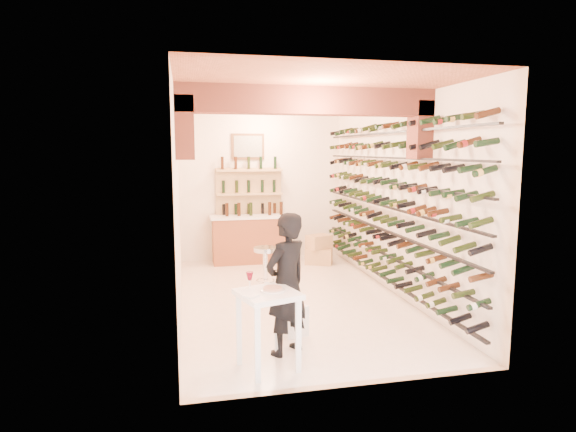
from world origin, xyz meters
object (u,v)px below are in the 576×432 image
at_px(crate_lower, 319,256).
at_px(chrome_barstool, 265,267).
at_px(back_counter, 251,238).
at_px(person, 286,284).
at_px(wine_rack, 383,201).
at_px(white_stool, 292,319).
at_px(tasting_table, 268,306).

bearing_deg(crate_lower, chrome_barstool, -127.85).
bearing_deg(back_counter, person, -92.76).
relative_size(wine_rack, back_counter, 3.35).
relative_size(back_counter, chrome_barstool, 2.16).
relative_size(wine_rack, white_stool, 14.42).
bearing_deg(white_stool, person, -109.63).
bearing_deg(chrome_barstool, tasting_table, -98.99).
bearing_deg(wine_rack, white_stool, -141.01).
bearing_deg(tasting_table, crate_lower, 50.78).
bearing_deg(chrome_barstool, white_stool, -88.65).
xyz_separation_m(white_stool, chrome_barstool, (-0.04, 1.84, 0.26)).
height_order(white_stool, crate_lower, white_stool).
bearing_deg(chrome_barstool, person, -93.63).
bearing_deg(crate_lower, white_stool, -110.78).
xyz_separation_m(wine_rack, chrome_barstool, (-1.91, 0.33, -1.09)).
bearing_deg(tasting_table, white_stool, 45.03).
height_order(wine_rack, person, wine_rack).
distance_m(back_counter, tasting_table, 5.08).
height_order(wine_rack, crate_lower, wine_rack).
xyz_separation_m(wine_rack, tasting_table, (-2.34, -2.40, -0.84)).
bearing_deg(chrome_barstool, wine_rack, -9.93).
bearing_deg(wine_rack, tasting_table, -134.22).
height_order(chrome_barstool, crate_lower, chrome_barstool).
bearing_deg(back_counter, crate_lower, -18.05).
height_order(back_counter, crate_lower, back_counter).
bearing_deg(crate_lower, person, -110.63).
bearing_deg(tasting_table, back_counter, 67.28).
xyz_separation_m(back_counter, tasting_table, (-0.51, -5.05, 0.18)).
height_order(wine_rack, chrome_barstool, wine_rack).
xyz_separation_m(wine_rack, back_counter, (-1.83, 2.65, -1.02)).
relative_size(tasting_table, crate_lower, 1.90).
distance_m(person, crate_lower, 4.60).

